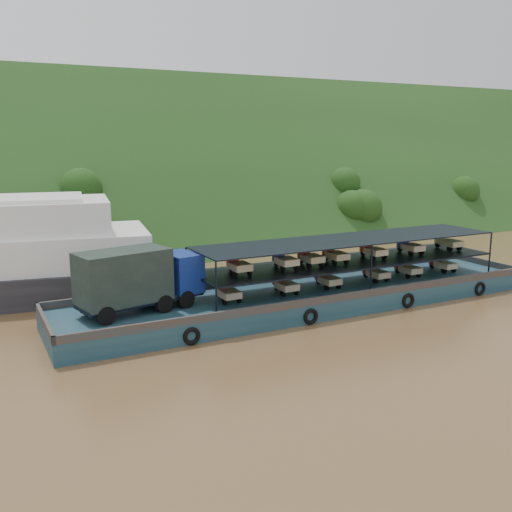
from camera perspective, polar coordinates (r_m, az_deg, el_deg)
name	(u,v)px	position (r m, az deg, el deg)	size (l,w,h in m)	color
ground	(300,305)	(40.60, 4.47, -4.93)	(160.00, 160.00, 0.00)	brown
hillside	(150,233)	(72.98, -10.52, 2.30)	(140.00, 28.00, 28.00)	#193312
cargo_barge	(288,291)	(39.26, 3.24, -3.52)	(35.00, 7.18, 5.10)	#133144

